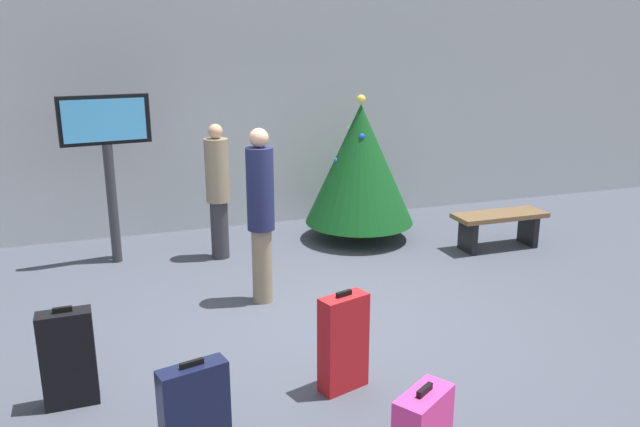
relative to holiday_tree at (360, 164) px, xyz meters
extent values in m
plane|color=#424754|center=(-1.36, -2.36, -1.06)|extent=(16.00, 16.00, 0.00)
cube|color=#B7BCC1|center=(-1.36, 1.28, 0.64)|extent=(16.00, 0.20, 3.38)
cylinder|color=#4C3319|center=(0.00, 0.00, -0.93)|extent=(0.12, 0.12, 0.25)
cone|color=#0F4719|center=(0.00, 0.00, 0.00)|extent=(1.49, 1.49, 1.62)
sphere|color=#F2D84C|center=(0.00, 0.00, 0.87)|extent=(0.12, 0.12, 0.12)
sphere|color=blue|center=(-0.33, 0.04, 0.06)|extent=(0.08, 0.08, 0.08)
sphere|color=silver|center=(-0.12, 0.08, 0.48)|extent=(0.08, 0.08, 0.08)
sphere|color=silver|center=(0.44, 0.25, -0.35)|extent=(0.08, 0.08, 0.08)
sphere|color=blue|center=(-0.05, -0.17, 0.40)|extent=(0.08, 0.08, 0.08)
sphere|color=silver|center=(0.39, 0.09, -0.11)|extent=(0.08, 0.08, 0.08)
cylinder|color=#333338|center=(-3.22, 0.13, -0.32)|extent=(0.12, 0.12, 1.48)
cube|color=black|center=(-3.22, 0.13, 0.71)|extent=(1.05, 0.22, 0.58)
cube|color=#4CB2F2|center=(-3.22, 0.09, 0.71)|extent=(0.93, 0.14, 0.49)
cube|color=brown|center=(1.60, -0.99, -0.61)|extent=(1.25, 0.44, 0.06)
cube|color=black|center=(1.12, -0.99, -0.85)|extent=(0.08, 0.35, 0.42)
cube|color=black|center=(2.07, -0.99, -0.85)|extent=(0.08, 0.35, 0.42)
cylinder|color=#333338|center=(-1.97, -0.14, -0.69)|extent=(0.22, 0.22, 0.74)
cylinder|color=gray|center=(-1.97, -0.14, 0.07)|extent=(0.32, 0.32, 0.79)
sphere|color=tan|center=(-1.97, -0.14, 0.56)|extent=(0.18, 0.18, 0.18)
cylinder|color=gray|center=(-1.79, -1.66, -0.66)|extent=(0.21, 0.21, 0.80)
cylinder|color=#1E234C|center=(-1.79, -1.66, 0.16)|extent=(0.37, 0.37, 0.85)
sphere|color=tan|center=(-1.79, -1.66, 0.69)|extent=(0.19, 0.19, 0.19)
cube|color=black|center=(-1.64, -4.87, -0.30)|extent=(0.13, 0.10, 0.04)
cube|color=#B2191E|center=(-1.61, -3.54, -0.66)|extent=(0.42, 0.28, 0.79)
cube|color=black|center=(-1.61, -3.54, -0.25)|extent=(0.14, 0.07, 0.04)
cube|color=#141938|center=(-2.81, -3.80, -0.78)|extent=(0.50, 0.27, 0.55)
cube|color=black|center=(-2.81, -3.80, -0.48)|extent=(0.17, 0.07, 0.04)
cube|color=black|center=(-3.63, -3.07, -0.68)|extent=(0.39, 0.18, 0.75)
cube|color=black|center=(-3.63, -3.07, -0.28)|extent=(0.14, 0.03, 0.04)
camera|label=1|loc=(-3.22, -7.61, 1.61)|focal=34.72mm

